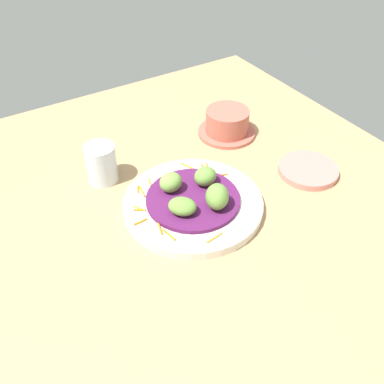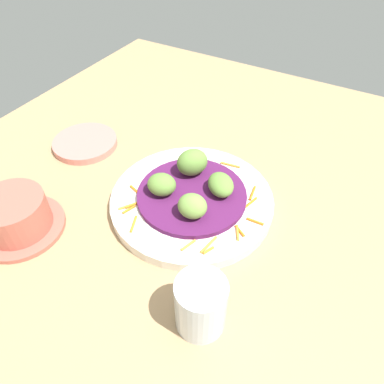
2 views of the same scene
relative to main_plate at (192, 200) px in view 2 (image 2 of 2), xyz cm
name	(u,v)px [view 2 (image 2 of 2)]	position (x,y,z in cm)	size (l,w,h in cm)	color
table_surface	(212,217)	(-3.98, 0.16, -1.92)	(110.00, 110.00, 2.00)	tan
main_plate	(192,200)	(0.00, 0.00, 0.00)	(27.56, 27.56, 1.83)	silver
cabbage_bed	(192,194)	(0.00, 0.00, 1.36)	(18.44, 18.44, 0.88)	#51194C
carrot_garnish	(195,212)	(-2.31, 3.14, 1.12)	(23.44, 22.61, 0.40)	orange
guac_scoop_left	(192,206)	(-2.50, 4.36, 3.77)	(4.64, 4.08, 3.93)	#759E47
guac_scoop_center	(223,185)	(-4.36, -2.50, 3.40)	(5.35, 4.11, 3.20)	olive
guac_scoop_right	(192,162)	(2.50, -4.36, 4.19)	(5.48, 4.40, 4.78)	olive
guac_scoop_back	(162,185)	(4.36, 2.50, 3.62)	(4.16, 4.79, 3.64)	olive
side_plate_small	(85,143)	(27.24, -3.55, -0.22)	(12.89, 12.89, 1.40)	tan
terracotta_bowl	(16,216)	(21.22, 18.53, 2.01)	(13.94, 13.94, 6.38)	#B75B4C
water_glass	(201,305)	(-11.42, 17.98, 3.24)	(6.45, 6.45, 8.31)	silver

